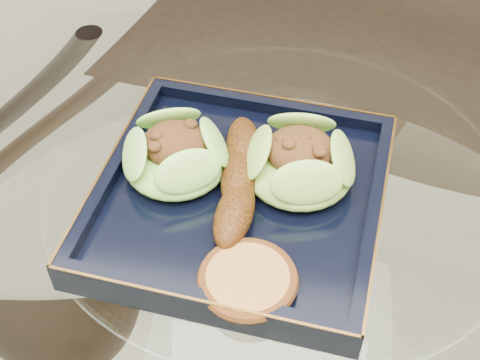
# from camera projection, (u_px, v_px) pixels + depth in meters

# --- Properties ---
(dining_table) EXTENTS (1.13, 1.13, 0.77)m
(dining_table) POSITION_uv_depth(u_px,v_px,m) (271.00, 311.00, 0.77)
(dining_table) COLOR white
(dining_table) RESTS_ON ground
(dining_chair) EXTENTS (0.52, 0.52, 1.02)m
(dining_chair) POSITION_uv_depth(u_px,v_px,m) (333.00, 45.00, 1.17)
(dining_chair) COLOR #311E10
(dining_chair) RESTS_ON ground
(navy_plate) EXTENTS (0.29, 0.29, 0.02)m
(navy_plate) POSITION_uv_depth(u_px,v_px,m) (240.00, 201.00, 0.65)
(navy_plate) COLOR black
(navy_plate) RESTS_ON dining_table
(lettuce_wrap_left) EXTENTS (0.11, 0.11, 0.04)m
(lettuce_wrap_left) POSITION_uv_depth(u_px,v_px,m) (176.00, 157.00, 0.65)
(lettuce_wrap_left) COLOR #518E29
(lettuce_wrap_left) RESTS_ON navy_plate
(lettuce_wrap_right) EXTENTS (0.13, 0.13, 0.04)m
(lettuce_wrap_right) POSITION_uv_depth(u_px,v_px,m) (299.00, 164.00, 0.64)
(lettuce_wrap_right) COLOR olive
(lettuce_wrap_right) RESTS_ON navy_plate
(roasted_plantain) EXTENTS (0.04, 0.16, 0.03)m
(roasted_plantain) POSITION_uv_depth(u_px,v_px,m) (239.00, 178.00, 0.64)
(roasted_plantain) COLOR #572B09
(roasted_plantain) RESTS_ON navy_plate
(crumb_patty) EXTENTS (0.09, 0.09, 0.01)m
(crumb_patty) POSITION_uv_depth(u_px,v_px,m) (248.00, 281.00, 0.57)
(crumb_patty) COLOR #A86D38
(crumb_patty) RESTS_ON navy_plate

